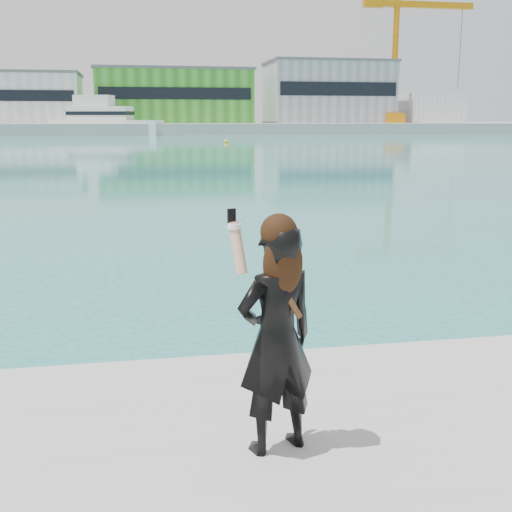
# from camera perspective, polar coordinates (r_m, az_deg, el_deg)

# --- Properties ---
(ground) EXTENTS (500.00, 500.00, 0.00)m
(ground) POSITION_cam_1_polar(r_m,az_deg,el_deg) (5.37, -8.13, -20.88)
(ground) COLOR #197174
(ground) RESTS_ON ground
(far_quay) EXTENTS (320.00, 40.00, 2.00)m
(far_quay) POSITION_cam_1_polar(r_m,az_deg,el_deg) (134.52, -10.79, 11.11)
(far_quay) COLOR #9E9E99
(far_quay) RESTS_ON ground
(warehouse_white) EXTENTS (24.48, 15.35, 9.50)m
(warehouse_white) POSITION_cam_1_polar(r_m,az_deg,el_deg) (134.34, -20.56, 13.03)
(warehouse_white) COLOR silver
(warehouse_white) RESTS_ON far_quay
(warehouse_green) EXTENTS (30.60, 16.36, 10.50)m
(warehouse_green) POSITION_cam_1_polar(r_m,az_deg,el_deg) (132.81, -7.34, 13.92)
(warehouse_green) COLOR #318621
(warehouse_green) RESTS_ON far_quay
(warehouse_grey_right) EXTENTS (25.50, 15.35, 12.50)m
(warehouse_grey_right) POSITION_cam_1_polar(r_m,az_deg,el_deg) (138.53, 6.40, 14.28)
(warehouse_grey_right) COLOR gray
(warehouse_grey_right) RESTS_ON far_quay
(ancillary_shed) EXTENTS (12.00, 10.00, 6.00)m
(ancillary_shed) POSITION_cam_1_polar(r_m,az_deg,el_deg) (144.56, 15.19, 12.55)
(ancillary_shed) COLOR silver
(ancillary_shed) RESTS_ON far_quay
(dock_crane) EXTENTS (23.00, 4.00, 24.00)m
(dock_crane) POSITION_cam_1_polar(r_m,az_deg,el_deg) (137.83, 12.73, 16.91)
(dock_crane) COLOR orange
(dock_crane) RESTS_ON far_quay
(flagpole_right) EXTENTS (1.28, 0.16, 8.00)m
(flagpole_right) POSITION_cam_1_polar(r_m,az_deg,el_deg) (127.51, -0.62, 13.76)
(flagpole_right) COLOR silver
(flagpole_right) RESTS_ON far_quay
(motor_yacht) EXTENTS (20.22, 11.13, 9.10)m
(motor_yacht) POSITION_cam_1_polar(r_m,az_deg,el_deg) (119.96, -13.39, 11.65)
(motor_yacht) COLOR silver
(motor_yacht) RESTS_ON ground
(buoy_near) EXTENTS (0.50, 0.50, 0.50)m
(buoy_near) POSITION_cam_1_polar(r_m,az_deg,el_deg) (79.19, -2.67, 10.02)
(buoy_near) COLOR yellow
(buoy_near) RESTS_ON ground
(woman) EXTENTS (0.63, 0.51, 1.58)m
(woman) POSITION_cam_1_polar(r_m,az_deg,el_deg) (4.07, 1.84, -6.82)
(woman) COLOR black
(woman) RESTS_ON near_quay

